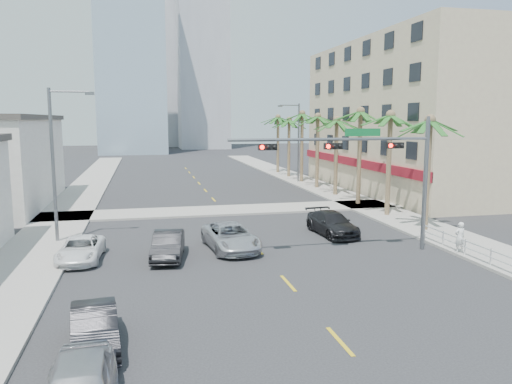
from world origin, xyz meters
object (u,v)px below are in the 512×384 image
Objects in this scene: car_parked_mid at (94,328)px; car_lane_center at (231,237)px; car_lane_right at (332,223)px; pedestrian at (460,237)px; car_parked_far at (81,249)px; car_lane_left at (168,245)px; traffic_signal_mast at (372,160)px.

car_lane_center is at bearing 53.94° from car_parked_mid.
pedestrian is at bearing -55.14° from car_lane_right.
car_lane_right is at bearing 13.65° from car_parked_far.
car_lane_left is 3.66m from car_lane_center.
pedestrian is at bearing 15.42° from car_parked_mid.
car_parked_mid is (-13.58, -8.65, -4.40)m from traffic_signal_mast.
car_parked_mid is 0.94× the size of car_lane_left.
traffic_signal_mast reaches higher than pedestrian.
car_lane_center reaches higher than car_parked_far.
car_lane_left reaches higher than car_parked_far.
car_lane_left is (2.80, 9.95, 0.04)m from car_parked_mid.
traffic_signal_mast is 11.70m from car_lane_left.
car_parked_mid is 2.44× the size of pedestrian.
car_parked_mid is at bearing -125.76° from car_lane_center.
car_lane_left is at bearing -12.96° from pedestrian.
traffic_signal_mast is at bearing -3.77° from car_parked_far.
car_parked_mid is 19.48m from pedestrian.
car_lane_center is at bearing -166.29° from car_lane_right.
car_lane_right reaches higher than car_parked_mid.
car_parked_mid is at bearing -97.84° from car_lane_left.
car_lane_right is at bearing 94.84° from traffic_signal_mast.
car_parked_mid is at bearing 18.93° from pedestrian.
car_parked_far is 4.44m from car_lane_left.
car_parked_far is at bearing -12.29° from pedestrian.
car_lane_right is (6.90, 2.23, -0.02)m from car_lane_center.
pedestrian reaches higher than car_lane_right.
car_lane_center is (-7.28, 2.35, -4.33)m from traffic_signal_mast.
traffic_signal_mast is 2.52× the size of car_parked_far.
car_lane_left is (-10.78, 1.30, -4.36)m from traffic_signal_mast.
car_parked_mid is at bearing -147.50° from traffic_signal_mast.
pedestrian is at bearing -2.33° from car_lane_left.
traffic_signal_mast is at bearing -89.38° from car_lane_right.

